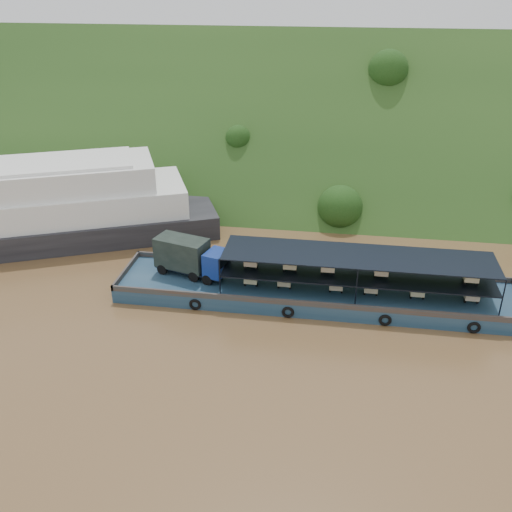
# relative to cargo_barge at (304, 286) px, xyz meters

# --- Properties ---
(ground) EXTENTS (160.00, 160.00, 0.00)m
(ground) POSITION_rel_cargo_barge_xyz_m (-2.47, -1.82, -1.14)
(ground) COLOR brown
(ground) RESTS_ON ground
(hillside) EXTENTS (140.00, 39.60, 39.60)m
(hillside) POSITION_rel_cargo_barge_xyz_m (-2.47, 34.18, -1.14)
(hillside) COLOR #1E3D16
(hillside) RESTS_ON ground
(cargo_barge) EXTENTS (35.00, 7.18, 4.63)m
(cargo_barge) POSITION_rel_cargo_barge_xyz_m (0.00, 0.00, 0.00)
(cargo_barge) COLOR #16344E
(cargo_barge) RESTS_ON ground
(passenger_ferry) EXTENTS (42.83, 26.51, 8.53)m
(passenger_ferry) POSITION_rel_cargo_barge_xyz_m (-31.30, 7.23, 2.55)
(passenger_ferry) COLOR black
(passenger_ferry) RESTS_ON ground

